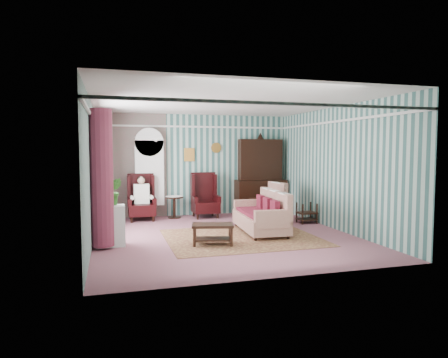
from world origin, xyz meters
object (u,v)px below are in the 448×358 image
object	(u,v)px
nest_table	(307,213)
floral_armchair	(267,202)
wingback_right	(205,195)
seated_woman	(142,199)
coffee_table	(213,234)
bookcase	(149,178)
round_side_table	(174,207)
wingback_left	(142,197)
sofa	(260,212)
plant_stand	(111,226)
dresser_hutch	(261,174)

from	to	relation	value
nest_table	floral_armchair	size ratio (longest dim) A/B	0.51
wingback_right	floral_armchair	xyz separation A→B (m)	(1.38, -1.17, -0.09)
wingback_right	seated_woman	bearing A→B (deg)	180.00
nest_table	wingback_right	bearing A→B (deg)	146.25
floral_armchair	coffee_table	xyz separation A→B (m)	(-1.98, -2.02, -0.32)
wingback_right	bookcase	bearing A→B (deg)	165.43
round_side_table	seated_woman	bearing A→B (deg)	-170.54
bookcase	round_side_table	size ratio (longest dim) A/B	3.73
wingback_left	nest_table	size ratio (longest dim) A/B	2.31
sofa	coffee_table	size ratio (longest dim) A/B	2.37
coffee_table	round_side_table	bearing A→B (deg)	94.22
bookcase	wingback_left	world-z (taller)	bookcase
wingback_right	seated_woman	size ratio (longest dim) A/B	1.06
coffee_table	sofa	bearing A→B (deg)	33.64
wingback_left	plant_stand	xyz separation A→B (m)	(-0.80, -2.75, -0.22)
plant_stand	coffee_table	bearing A→B (deg)	-12.92
dresser_hutch	wingback_left	world-z (taller)	dresser_hutch
wingback_left	round_side_table	bearing A→B (deg)	9.46
nest_table	floral_armchair	bearing A→B (deg)	158.23
round_side_table	coffee_table	world-z (taller)	round_side_table
wingback_right	sofa	bearing A→B (deg)	-71.91
wingback_left	coffee_table	distance (m)	3.42
nest_table	plant_stand	size ratio (longest dim) A/B	0.68
seated_woman	coffee_table	bearing A→B (deg)	-70.26
round_side_table	sofa	world-z (taller)	sofa
dresser_hutch	seated_woman	xyz separation A→B (m)	(-3.50, -0.27, -0.59)
plant_stand	floral_armchair	size ratio (longest dim) A/B	0.75
sofa	floral_armchair	size ratio (longest dim) A/B	1.81
nest_table	sofa	size ratio (longest dim) A/B	0.28
wingback_left	wingback_right	distance (m)	1.75
wingback_right	coffee_table	size ratio (longest dim) A/B	1.54
round_side_table	coffee_table	size ratio (longest dim) A/B	0.74
wingback_left	bookcase	bearing A→B (deg)	57.34
wingback_left	sofa	xyz separation A→B (m)	(2.50, -2.30, -0.16)
wingback_left	nest_table	bearing A→B (deg)	-20.85
seated_woman	nest_table	world-z (taller)	seated_woman
dresser_hutch	round_side_table	size ratio (longest dim) A/B	3.93
coffee_table	wingback_left	bearing A→B (deg)	109.74
plant_stand	coffee_table	xyz separation A→B (m)	(1.95, -0.45, -0.19)
plant_stand	floral_armchair	xyz separation A→B (m)	(3.93, 1.58, 0.13)
nest_table	plant_stand	xyz separation A→B (m)	(-4.87, -1.20, 0.13)
dresser_hutch	floral_armchair	bearing A→B (deg)	-104.49
plant_stand	round_side_table	bearing A→B (deg)	59.62
seated_woman	floral_armchair	distance (m)	3.34
dresser_hutch	coffee_table	world-z (taller)	dresser_hutch
bookcase	dresser_hutch	xyz separation A→B (m)	(3.25, -0.12, 0.06)
round_side_table	nest_table	bearing A→B (deg)	-28.20
dresser_hutch	wingback_right	bearing A→B (deg)	-171.23
plant_stand	wingback_right	bearing A→B (deg)	47.16
wingback_left	coffee_table	world-z (taller)	wingback_left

